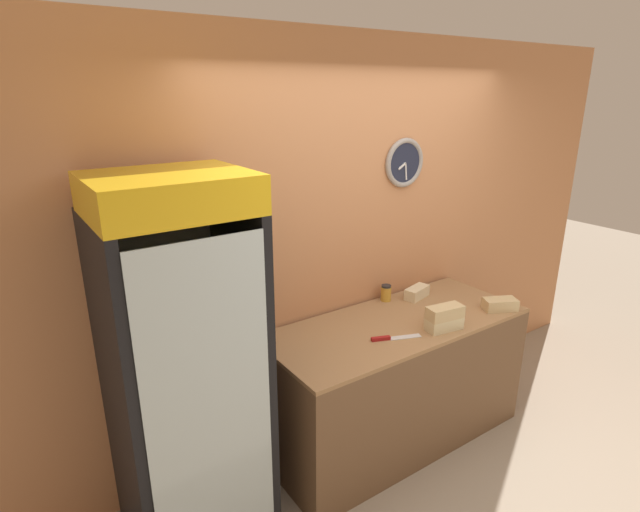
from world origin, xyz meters
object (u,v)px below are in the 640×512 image
Objects in this scene: chefs_knife at (389,338)px; condiment_jar at (386,293)px; sandwich_stack_middle at (445,312)px; sandwich_flat_left at (417,292)px; beverage_cooler at (179,351)px; sandwich_flat_right at (500,304)px; sandwich_stack_bottom at (444,324)px.

condiment_jar is at bearing 50.44° from chefs_knife.
sandwich_stack_middle is 1.09× the size of sandwich_flat_left.
beverage_cooler is 1.84m from sandwich_flat_left.
chefs_knife is at bearing 165.73° from sandwich_stack_middle.
sandwich_flat_left is at bearing 123.97° from sandwich_flat_right.
sandwich_flat_left is 0.74× the size of chefs_knife.
sandwich_flat_right reaches higher than chefs_knife.
sandwich_flat_right is 0.93m from chefs_knife.
beverage_cooler is 8.68× the size of sandwich_flat_left.
sandwich_stack_bottom is 0.39m from chefs_knife.
beverage_cooler reaches higher than sandwich_flat_right.
sandwich_flat_left is at bearing 64.26° from sandwich_stack_bottom.
beverage_cooler is at bearing 168.38° from sandwich_stack_bottom.
beverage_cooler is 1.63m from sandwich_stack_middle.
sandwich_flat_right is at bearing -6.69° from chefs_knife.
chefs_knife is at bearing 165.73° from sandwich_stack_bottom.
sandwich_stack_bottom is at bearing -14.27° from chefs_knife.
sandwich_stack_middle is 2.12× the size of condiment_jar.
beverage_cooler is at bearing -171.90° from condiment_jar.
chefs_knife is 0.60m from condiment_jar.
beverage_cooler is 1.26m from chefs_knife.
sandwich_stack_bottom is 0.81× the size of chefs_knife.
sandwich_stack_bottom and sandwich_flat_left have the same top height.
condiment_jar is (0.00, 0.56, 0.02)m from sandwich_stack_bottom.
beverage_cooler is 7.95× the size of sandwich_stack_bottom.
condiment_jar is at bearing 133.90° from sandwich_flat_right.
sandwich_flat_right is (2.15, -0.34, -0.16)m from beverage_cooler.
chefs_knife is at bearing -148.41° from sandwich_flat_left.
beverage_cooler reaches higher than sandwich_stack_middle.
beverage_cooler is 6.41× the size of chefs_knife.
sandwich_flat_left is 0.24m from condiment_jar.
sandwich_stack_middle is at bearing -115.74° from sandwich_flat_left.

